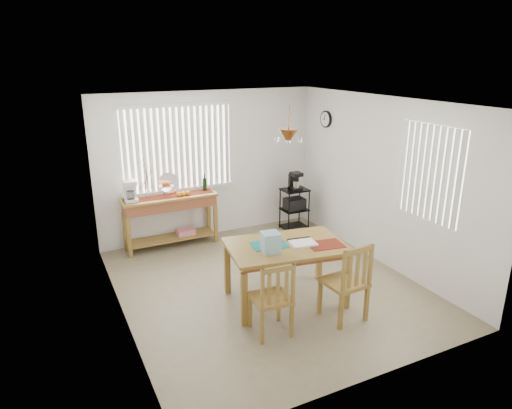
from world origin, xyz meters
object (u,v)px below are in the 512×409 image
cart_items (295,181)px  dining_table (286,251)px  chair_left (272,299)px  chair_right (347,282)px  wire_cart (294,205)px  sideboard (171,209)px

cart_items → dining_table: (-1.46, -2.24, -0.23)m
chair_left → chair_right: 0.98m
wire_cart → chair_right: (-1.02, -2.97, 0.03)m
wire_cart → chair_right: 3.14m
sideboard → cart_items: 2.33m
sideboard → wire_cart: size_ratio=2.01×
sideboard → chair_right: (1.28, -3.22, -0.17)m
dining_table → chair_left: size_ratio=1.74×
sideboard → wire_cart: sideboard is taller
chair_left → chair_right: bearing=-6.7°
chair_left → wire_cart: bearing=55.1°
cart_items → wire_cart: bearing=-90.0°
dining_table → chair_right: chair_right is taller
sideboard → dining_table: bearing=-71.4°
wire_cart → dining_table: (-1.46, -2.23, 0.24)m
cart_items → chair_right: bearing=-108.9°
dining_table → sideboard: bearing=108.6°
cart_items → chair_left: size_ratio=0.35×
wire_cart → chair_left: bearing=-124.9°
wire_cart → cart_items: 0.47m
cart_items → dining_table: bearing=-123.1°
wire_cart → chair_right: chair_right is taller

